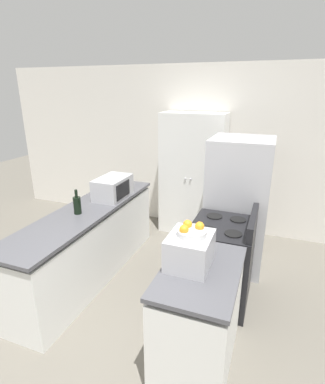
% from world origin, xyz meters
% --- Properties ---
extents(wall_back, '(7.00, 0.06, 2.60)m').
position_xyz_m(wall_back, '(0.00, 3.28, 1.30)').
color(wall_back, silver).
rests_on(wall_back, ground_plane).
extents(counter_left, '(0.60, 2.43, 0.90)m').
position_xyz_m(counter_left, '(-0.78, 1.32, 0.43)').
color(counter_left, silver).
rests_on(counter_left, ground_plane).
extents(counter_right, '(0.60, 0.96, 0.90)m').
position_xyz_m(counter_right, '(0.78, 0.58, 0.43)').
color(counter_right, silver).
rests_on(counter_right, ground_plane).
extents(pantry_cabinet, '(0.97, 0.49, 1.90)m').
position_xyz_m(pantry_cabinet, '(0.04, 3.00, 0.95)').
color(pantry_cabinet, white).
rests_on(pantry_cabinet, ground_plane).
extents(stove, '(0.66, 0.74, 1.06)m').
position_xyz_m(stove, '(0.80, 1.45, 0.46)').
color(stove, black).
rests_on(stove, ground_plane).
extents(refrigerator, '(0.76, 0.75, 1.68)m').
position_xyz_m(refrigerator, '(0.85, 2.24, 0.84)').
color(refrigerator, '#B7B7BC').
rests_on(refrigerator, ground_plane).
extents(microwave, '(0.34, 0.54, 0.27)m').
position_xyz_m(microwave, '(-0.68, 1.78, 1.03)').
color(microwave, '#B2B2B7').
rests_on(microwave, counter_left).
extents(wine_bottle, '(0.09, 0.09, 0.28)m').
position_xyz_m(wine_bottle, '(-0.79, 1.17, 1.00)').
color(wine_bottle, black).
rests_on(wine_bottle, counter_left).
extents(toaster_oven, '(0.34, 0.39, 0.26)m').
position_xyz_m(toaster_oven, '(0.68, 0.62, 1.03)').
color(toaster_oven, '#B2B2B7').
rests_on(toaster_oven, counter_right).
extents(fruit_bowl, '(0.23, 0.23, 0.10)m').
position_xyz_m(fruit_bowl, '(0.68, 0.62, 1.19)').
color(fruit_bowl, silver).
rests_on(fruit_bowl, toaster_oven).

